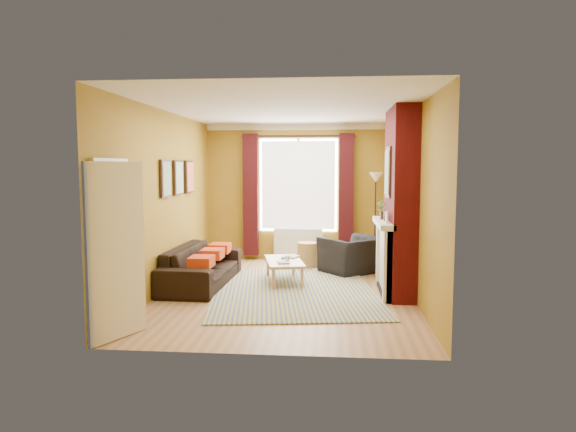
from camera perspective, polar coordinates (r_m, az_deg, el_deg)
The scene contains 12 objects.
ground at distance 8.10m, azimuth -0.16°, elevation -8.29°, with size 5.50×5.50×0.00m, color #916742.
room_walls at distance 8.13m, azimuth 4.42°, elevation 1.59°, with size 3.82×5.54×2.83m.
striped_rug at distance 8.07m, azimuth 0.63°, elevation -8.28°, with size 2.90×3.70×0.02m.
sofa at distance 8.55m, azimuth -9.55°, elevation -5.45°, with size 2.19×0.85×0.64m, color black.
armchair at distance 9.45m, azimuth 7.14°, elevation -4.32°, with size 1.00×0.88×0.65m, color black.
coffee_table at distance 8.59m, azimuth -0.44°, elevation -5.19°, with size 0.79×1.23×0.38m.
wicker_stool at distance 9.89m, azimuth 2.16°, elevation -4.35°, with size 0.45×0.45×0.48m.
floor_lamp at distance 10.28m, azimuth 9.70°, elevation 2.66°, with size 0.29×0.29×1.82m.
book_a at distance 8.32m, azimuth -1.16°, elevation -5.17°, with size 0.19×0.25×0.02m, color #999999.
book_b at distance 8.89m, azimuth -0.16°, elevation -4.50°, with size 0.20×0.27×0.02m, color #999999.
mug at distance 8.44m, azimuth -0.07°, elevation -4.78°, with size 0.10×0.10×0.09m, color #999999.
tv_remote at distance 8.76m, azimuth -0.59°, elevation -4.64°, with size 0.07×0.17×0.02m.
Camera 1 is at (0.71, -7.84, 1.94)m, focal length 32.00 mm.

